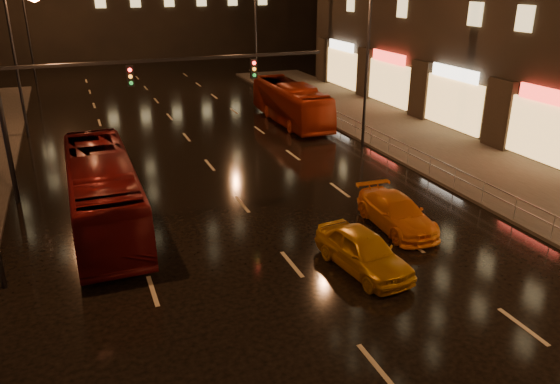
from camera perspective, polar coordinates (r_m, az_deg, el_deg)
name	(u,v)px	position (r m, az deg, el deg)	size (l,w,h in m)	color
ground	(219,177)	(28.66, -6.38, 1.62)	(140.00, 140.00, 0.00)	black
sidewalk_right	(493,174)	(30.77, 21.38, 1.78)	(7.00, 70.00, 0.15)	#38332D
traffic_signal	(108,93)	(26.63, -17.52, 9.81)	(15.31, 0.32, 6.20)	black
railing_right	(409,150)	(30.74, 13.30, 4.31)	(0.05, 56.00, 1.00)	#99999E
bus_red	(103,191)	(23.58, -18.04, 0.08)	(2.53, 10.81, 3.01)	#570C0D
bus_curb	(291,103)	(39.07, 1.13, 9.30)	(2.37, 10.12, 2.82)	maroon
taxi_near	(363,251)	(19.53, 8.70, -6.11)	(1.72, 4.27, 1.46)	#C58712
taxi_far	(397,213)	(23.01, 12.09, -2.13)	(1.85, 4.54, 1.32)	orange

